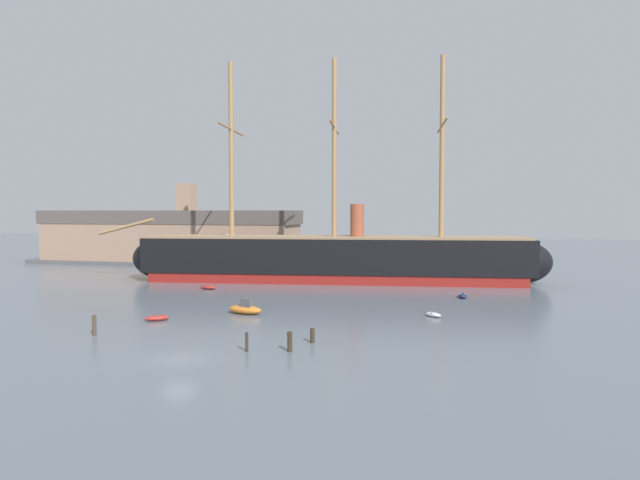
% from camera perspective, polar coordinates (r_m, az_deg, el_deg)
% --- Properties ---
extents(ground_plane, '(400.00, 400.00, 0.00)m').
position_cam_1_polar(ground_plane, '(44.23, -14.22, -11.70)').
color(ground_plane, slate).
extents(tall_ship, '(72.28, 18.37, 34.81)m').
position_cam_1_polar(tall_ship, '(88.31, 1.45, -1.82)').
color(tall_ship, maroon).
rests_on(tall_ship, ground).
extents(dinghy_foreground_left, '(2.58, 2.23, 0.57)m').
position_cam_1_polar(dinghy_foreground_left, '(59.68, -16.28, -7.63)').
color(dinghy_foreground_left, '#B22D28').
rests_on(dinghy_foreground_left, ground).
extents(motorboat_near_centre, '(4.35, 2.63, 1.70)m').
position_cam_1_polar(motorboat_near_centre, '(61.55, -7.60, -6.92)').
color(motorboat_near_centre, orange).
rests_on(motorboat_near_centre, ground).
extents(dinghy_mid_right, '(2.09, 1.98, 0.47)m').
position_cam_1_polar(dinghy_mid_right, '(60.62, 11.48, -7.45)').
color(dinghy_mid_right, silver).
rests_on(dinghy_mid_right, ground).
extents(dinghy_alongside_bow, '(2.93, 1.82, 0.64)m').
position_cam_1_polar(dinghy_alongside_bow, '(81.57, -11.31, -4.72)').
color(dinghy_alongside_bow, '#B22D28').
rests_on(dinghy_alongside_bow, ground).
extents(dinghy_alongside_stern, '(1.28, 2.53, 0.58)m').
position_cam_1_polar(dinghy_alongside_stern, '(74.41, 14.33, -5.51)').
color(dinghy_alongside_stern, '#1E284C').
rests_on(dinghy_alongside_stern, ground).
extents(dinghy_far_left, '(2.93, 2.82, 0.67)m').
position_cam_1_polar(dinghy_far_left, '(102.66, -14.00, -3.17)').
color(dinghy_far_left, gray).
rests_on(dinghy_far_left, ground).
extents(sailboat_far_right, '(1.66, 3.47, 4.35)m').
position_cam_1_polar(sailboat_far_right, '(90.61, 20.01, -4.05)').
color(sailboat_far_right, '#B22D28').
rests_on(sailboat_far_right, ground).
extents(mooring_piling_nearest, '(0.38, 0.38, 1.23)m').
position_cam_1_polar(mooring_piling_nearest, '(47.98, -0.78, -9.70)').
color(mooring_piling_nearest, '#382B1E').
rests_on(mooring_piling_nearest, ground).
extents(mooring_piling_left_pair, '(0.24, 0.24, 1.54)m').
position_cam_1_polar(mooring_piling_left_pair, '(45.35, -7.47, -10.27)').
color(mooring_piling_left_pair, '#382B1E').
rests_on(mooring_piling_left_pair, ground).
extents(mooring_piling_right_pair, '(0.37, 0.37, 1.82)m').
position_cam_1_polar(mooring_piling_right_pair, '(54.54, -22.00, -8.06)').
color(mooring_piling_right_pair, '#4C3D2D').
rests_on(mooring_piling_right_pair, ground).
extents(mooring_piling_midwater, '(0.40, 0.40, 1.58)m').
position_cam_1_polar(mooring_piling_midwater, '(45.06, -3.09, -10.31)').
color(mooring_piling_midwater, '#382B1E').
rests_on(mooring_piling_midwater, ground).
extents(dockside_warehouse_left, '(60.13, 13.42, 16.87)m').
position_cam_1_polar(dockside_warehouse_left, '(122.02, -15.16, 0.26)').
color(dockside_warehouse_left, '#565659').
rests_on(dockside_warehouse_left, ground).
extents(seagull_in_flight, '(0.41, 1.40, 0.14)m').
position_cam_1_polar(seagull_in_flight, '(69.34, -9.45, 0.53)').
color(seagull_in_flight, silver).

